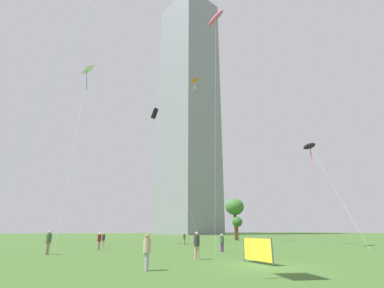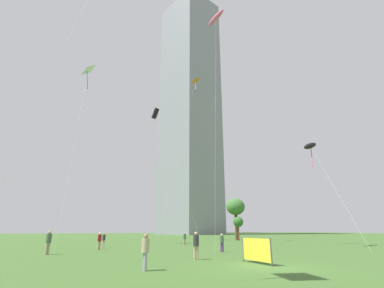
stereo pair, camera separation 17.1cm
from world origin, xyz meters
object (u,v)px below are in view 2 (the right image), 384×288
park_tree_0 (235,207)px  park_tree_1 (238,222)px  person_standing_4 (145,249)px  kite_flying_5 (195,83)px  distant_highrise_1 (190,108)px  kite_flying_1 (88,72)px  person_standing_0 (196,243)px  person_standing_3 (222,241)px  person_standing_2 (99,240)px  kite_flying_6 (216,18)px  kite_flying_4 (310,146)px  event_banner (256,250)px  person_standing_1 (49,241)px  person_standing_6 (185,238)px  distant_highrise_0 (181,172)px  person_standing_5 (104,239)px  kite_flying_0 (155,114)px

park_tree_0 → park_tree_1: 2.93m
person_standing_4 → kite_flying_5: kite_flying_5 is taller
person_standing_4 → distant_highrise_1: 113.60m
kite_flying_1 → park_tree_1: size_ratio=6.20×
person_standing_0 → person_standing_3: person_standing_0 is taller
person_standing_2 → person_standing_0: bearing=-96.1°
kite_flying_5 → kite_flying_6: kite_flying_6 is taller
kite_flying_4 → event_banner: size_ratio=4.75×
person_standing_1 → event_banner: size_ratio=0.67×
park_tree_0 → kite_flying_1: bearing=-168.5°
kite_flying_4 → event_banner: bearing=-149.0°
person_standing_3 → person_standing_6: person_standing_3 is taller
person_standing_1 → distant_highrise_0: (60.00, 122.13, 32.93)m
person_standing_5 → person_standing_6: size_ratio=1.00×
person_standing_1 → park_tree_1: park_tree_1 is taller
kite_flying_1 → distant_highrise_1: (45.27, 65.28, 30.01)m
kite_flying_6 → event_banner: size_ratio=12.13×
person_standing_1 → kite_flying_0: size_ratio=0.07×
person_standing_2 → kite_flying_6: kite_flying_6 is taller
person_standing_0 → person_standing_6: (5.90, 16.32, -0.14)m
person_standing_6 → park_tree_1: park_tree_1 is taller
distant_highrise_0 → distant_highrise_1: size_ratio=0.62×
person_standing_6 → person_standing_1: bearing=-179.5°
person_standing_5 → kite_flying_1: (-3.86, 5.40, 23.98)m
kite_flying_1 → kite_flying_5: size_ratio=0.87×
person_standing_4 → kite_flying_0: size_ratio=0.07×
person_standing_1 → person_standing_5: 9.62m
person_standing_5 → kite_flying_0: size_ratio=0.06×
person_standing_3 → park_tree_1: park_tree_1 is taller
kite_flying_1 → distant_highrise_0: (58.51, 108.74, 9.12)m
person_standing_0 → park_tree_1: size_ratio=0.43×
distant_highrise_1 → person_standing_6: bearing=-130.4°
person_standing_0 → kite_flying_0: bearing=-81.0°
kite_flying_5 → person_standing_0: bearing=-114.6°
person_standing_2 → kite_flying_4: 27.53m
person_standing_1 → person_standing_2: 6.05m
person_standing_1 → person_standing_6: 17.29m
kite_flying_6 → distant_highrise_0: size_ratio=0.50×
person_standing_4 → kite_flying_1: 35.14m
person_standing_1 → distant_highrise_1: 106.18m
person_standing_2 → kite_flying_1: bearing=79.7°
person_standing_5 → distant_highrise_1: 98.11m
distant_highrise_0 → person_standing_0: bearing=-115.0°
kite_flying_5 → kite_flying_6: bearing=-100.1°
person_standing_3 → kite_flying_0: (1.04, 27.69, 23.84)m
kite_flying_4 → kite_flying_6: 23.67m
person_standing_4 → kite_flying_4: size_ratio=0.13×
kite_flying_0 → person_standing_6: bearing=-90.1°
kite_flying_5 → distant_highrise_0: bearing=69.7°
person_standing_0 → park_tree_1: bearing=-108.8°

